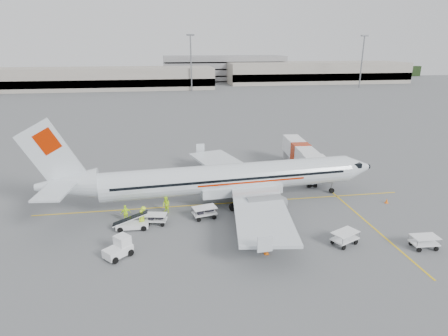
{
  "coord_description": "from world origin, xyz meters",
  "views": [
    {
      "loc": [
        -6.86,
        -40.68,
        17.99
      ],
      "look_at": [
        0.0,
        2.0,
        3.8
      ],
      "focal_mm": 30.0,
      "sensor_mm": 36.0,
      "label": 1
    }
  ],
  "objects_px": {
    "tug_fore": "(260,202)",
    "tug_mid": "(266,212)",
    "belt_loader": "(132,218)",
    "tug_aft": "(118,248)",
    "aircraft": "(231,159)",
    "jet_bridge": "(300,158)"
  },
  "relations": [
    {
      "from": "belt_loader",
      "to": "tug_mid",
      "type": "bearing_deg",
      "value": 0.75
    },
    {
      "from": "aircraft",
      "to": "tug_mid",
      "type": "distance_m",
      "value": 7.49
    },
    {
      "from": "jet_bridge",
      "to": "tug_fore",
      "type": "relative_size",
      "value": 7.68
    },
    {
      "from": "jet_bridge",
      "to": "belt_loader",
      "type": "bearing_deg",
      "value": -143.75
    },
    {
      "from": "aircraft",
      "to": "jet_bridge",
      "type": "xyz_separation_m",
      "value": [
        12.0,
        9.35,
        -3.22
      ]
    },
    {
      "from": "jet_bridge",
      "to": "tug_aft",
      "type": "bearing_deg",
      "value": -136.25
    },
    {
      "from": "jet_bridge",
      "to": "tug_fore",
      "type": "bearing_deg",
      "value": -123.48
    },
    {
      "from": "aircraft",
      "to": "tug_aft",
      "type": "relative_size",
      "value": 16.21
    },
    {
      "from": "aircraft",
      "to": "belt_loader",
      "type": "xyz_separation_m",
      "value": [
        -11.2,
        -5.07,
        -4.26
      ]
    },
    {
      "from": "aircraft",
      "to": "tug_aft",
      "type": "height_order",
      "value": "aircraft"
    },
    {
      "from": "belt_loader",
      "to": "tug_mid",
      "type": "distance_m",
      "value": 14.14
    },
    {
      "from": "tug_fore",
      "to": "tug_mid",
      "type": "bearing_deg",
      "value": -115.5
    },
    {
      "from": "belt_loader",
      "to": "tug_fore",
      "type": "relative_size",
      "value": 1.97
    },
    {
      "from": "aircraft",
      "to": "jet_bridge",
      "type": "distance_m",
      "value": 15.55
    },
    {
      "from": "tug_mid",
      "to": "belt_loader",
      "type": "bearing_deg",
      "value": 164.22
    },
    {
      "from": "jet_bridge",
      "to": "tug_mid",
      "type": "distance_m",
      "value": 17.18
    },
    {
      "from": "belt_loader",
      "to": "jet_bridge",
      "type": "bearing_deg",
      "value": 33.07
    },
    {
      "from": "tug_aft",
      "to": "belt_loader",
      "type": "bearing_deg",
      "value": 38.78
    },
    {
      "from": "aircraft",
      "to": "belt_loader",
      "type": "relative_size",
      "value": 9.14
    },
    {
      "from": "tug_aft",
      "to": "tug_fore",
      "type": "bearing_deg",
      "value": -13.31
    },
    {
      "from": "jet_bridge",
      "to": "tug_aft",
      "type": "distance_m",
      "value": 31.18
    },
    {
      "from": "jet_bridge",
      "to": "tug_mid",
      "type": "height_order",
      "value": "jet_bridge"
    }
  ]
}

